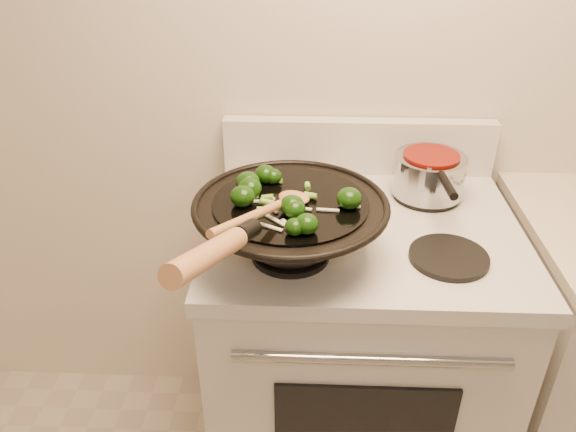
{
  "coord_description": "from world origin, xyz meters",
  "views": [
    {
      "loc": [
        -0.3,
        -0.04,
        1.66
      ],
      "look_at": [
        -0.35,
        1.0,
        1.04
      ],
      "focal_mm": 35.0,
      "sensor_mm": 36.0,
      "label": 1
    }
  ],
  "objects": [
    {
      "name": "stove",
      "position": [
        -0.16,
        1.17,
        0.47
      ],
      "size": [
        0.78,
        0.67,
        1.08
      ],
      "color": "silver",
      "rests_on": "ground"
    },
    {
      "name": "wok",
      "position": [
        -0.34,
        1.01,
        1.01
      ],
      "size": [
        0.43,
        0.7,
        0.29
      ],
      "color": "black",
      "rests_on": "stove"
    },
    {
      "name": "stirfry",
      "position": [
        -0.37,
        1.01,
        1.08
      ],
      "size": [
        0.28,
        0.3,
        0.05
      ],
      "color": "black",
      "rests_on": "wok"
    },
    {
      "name": "wooden_spoon",
      "position": [
        -0.37,
        0.95,
        1.09
      ],
      "size": [
        0.19,
        0.31,
        0.09
      ],
      "color": "#AE7244",
      "rests_on": "wok"
    },
    {
      "name": "saucepan",
      "position": [
        0.02,
        1.32,
        0.99
      ],
      "size": [
        0.19,
        0.31,
        0.11
      ],
      "color": "#979BA0",
      "rests_on": "stove"
    }
  ]
}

